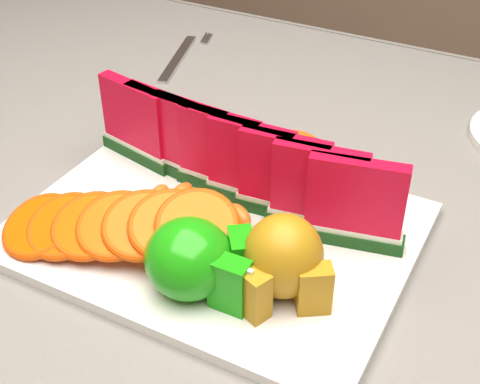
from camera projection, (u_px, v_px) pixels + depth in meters
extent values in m
cube|color=#4E321E|center=(255.00, 227.00, 0.75)|extent=(1.40, 0.90, 0.03)
cube|color=#4E321E|center=(77.00, 176.00, 1.49)|extent=(0.06, 0.06, 0.72)
cube|color=slate|center=(255.00, 213.00, 0.74)|extent=(1.52, 1.02, 0.01)
cube|color=slate|center=(387.00, 97.00, 1.16)|extent=(1.52, 0.01, 0.20)
cube|color=silver|center=(215.00, 230.00, 0.70)|extent=(0.40, 0.30, 0.01)
ellipsoid|color=#23831E|center=(189.00, 258.00, 0.60)|extent=(0.11, 0.11, 0.08)
cube|color=#23831E|center=(230.00, 285.00, 0.59)|extent=(0.04, 0.02, 0.06)
cube|color=beige|center=(236.00, 287.00, 0.59)|extent=(0.03, 0.00, 0.05)
cube|color=#23831E|center=(241.00, 259.00, 0.62)|extent=(0.04, 0.04, 0.06)
cube|color=beige|center=(247.00, 261.00, 0.61)|extent=(0.02, 0.03, 0.05)
ellipsoid|color=#97740B|center=(283.00, 256.00, 0.60)|extent=(0.07, 0.07, 0.08)
cube|color=#97740B|center=(253.00, 293.00, 0.58)|extent=(0.04, 0.03, 0.05)
cube|color=#97740B|center=(314.00, 289.00, 0.59)|extent=(0.04, 0.03, 0.05)
cube|color=silver|center=(178.00, 59.00, 1.05)|extent=(0.06, 0.17, 0.00)
cube|color=silver|center=(204.00, 38.00, 1.12)|extent=(0.01, 0.04, 0.00)
cube|color=silver|center=(207.00, 39.00, 1.12)|extent=(0.01, 0.04, 0.00)
cube|color=silver|center=(209.00, 39.00, 1.11)|extent=(0.01, 0.04, 0.00)
cube|color=#103712|center=(138.00, 152.00, 0.80)|extent=(0.11, 0.04, 0.01)
cube|color=silver|center=(138.00, 145.00, 0.79)|extent=(0.10, 0.04, 0.01)
cube|color=red|center=(134.00, 114.00, 0.77)|extent=(0.10, 0.04, 0.08)
cube|color=#103712|center=(164.00, 163.00, 0.78)|extent=(0.11, 0.04, 0.01)
cube|color=silver|center=(164.00, 156.00, 0.77)|extent=(0.10, 0.03, 0.01)
cube|color=red|center=(161.00, 124.00, 0.75)|extent=(0.10, 0.03, 0.08)
cube|color=#103712|center=(192.00, 174.00, 0.76)|extent=(0.11, 0.03, 0.01)
cube|color=silver|center=(191.00, 166.00, 0.76)|extent=(0.10, 0.03, 0.01)
cube|color=red|center=(190.00, 135.00, 0.73)|extent=(0.10, 0.02, 0.08)
cube|color=#103712|center=(221.00, 185.00, 0.74)|extent=(0.11, 0.02, 0.01)
cube|color=silver|center=(220.00, 178.00, 0.74)|extent=(0.10, 0.02, 0.01)
cube|color=red|center=(220.00, 145.00, 0.71)|extent=(0.10, 0.02, 0.08)
cube|color=#103712|center=(251.00, 197.00, 0.73)|extent=(0.11, 0.02, 0.01)
cube|color=silver|center=(251.00, 190.00, 0.72)|extent=(0.10, 0.02, 0.01)
cube|color=red|center=(251.00, 157.00, 0.69)|extent=(0.10, 0.02, 0.08)
cube|color=#103712|center=(282.00, 210.00, 0.71)|extent=(0.11, 0.03, 0.01)
cube|color=silver|center=(283.00, 202.00, 0.70)|extent=(0.10, 0.03, 0.01)
cube|color=red|center=(284.00, 169.00, 0.68)|extent=(0.10, 0.02, 0.08)
cube|color=#103712|center=(316.00, 223.00, 0.69)|extent=(0.11, 0.04, 0.01)
cube|color=silver|center=(316.00, 215.00, 0.68)|extent=(0.10, 0.03, 0.01)
cube|color=red|center=(319.00, 182.00, 0.66)|extent=(0.10, 0.03, 0.08)
cube|color=#103712|center=(351.00, 237.00, 0.67)|extent=(0.11, 0.04, 0.01)
cube|color=silver|center=(352.00, 229.00, 0.66)|extent=(0.10, 0.04, 0.01)
cube|color=red|center=(356.00, 195.00, 0.64)|extent=(0.10, 0.04, 0.08)
cylinder|color=red|center=(40.00, 226.00, 0.67)|extent=(0.09, 0.08, 0.03)
torus|color=#D14417|center=(40.00, 226.00, 0.67)|extent=(0.10, 0.10, 0.04)
cylinder|color=red|center=(65.00, 226.00, 0.66)|extent=(0.08, 0.08, 0.03)
torus|color=#D14417|center=(65.00, 226.00, 0.66)|extent=(0.09, 0.09, 0.04)
cylinder|color=red|center=(90.00, 225.00, 0.66)|extent=(0.08, 0.07, 0.03)
torus|color=#D14417|center=(90.00, 225.00, 0.66)|extent=(0.08, 0.08, 0.04)
cylinder|color=red|center=(116.00, 225.00, 0.65)|extent=(0.08, 0.08, 0.03)
torus|color=#D14417|center=(116.00, 225.00, 0.65)|extent=(0.09, 0.09, 0.04)
cylinder|color=red|center=(142.00, 225.00, 0.64)|extent=(0.09, 0.09, 0.03)
torus|color=#D14417|center=(142.00, 225.00, 0.64)|extent=(0.10, 0.10, 0.04)
cylinder|color=red|center=(169.00, 225.00, 0.64)|extent=(0.09, 0.09, 0.03)
torus|color=#D14417|center=(169.00, 225.00, 0.64)|extent=(0.11, 0.11, 0.04)
cylinder|color=red|center=(197.00, 224.00, 0.63)|extent=(0.10, 0.10, 0.03)
torus|color=#D14417|center=(197.00, 224.00, 0.63)|extent=(0.11, 0.11, 0.04)
cylinder|color=red|center=(184.00, 134.00, 0.82)|extent=(0.07, 0.07, 0.03)
torus|color=#D14417|center=(184.00, 134.00, 0.82)|extent=(0.08, 0.08, 0.03)
cylinder|color=red|center=(218.00, 141.00, 0.80)|extent=(0.08, 0.08, 0.03)
torus|color=#D14417|center=(218.00, 141.00, 0.80)|extent=(0.09, 0.09, 0.03)
cylinder|color=red|center=(253.00, 149.00, 0.78)|extent=(0.09, 0.09, 0.03)
torus|color=#D14417|center=(253.00, 149.00, 0.78)|extent=(0.10, 0.10, 0.03)
cylinder|color=red|center=(291.00, 157.00, 0.76)|extent=(0.09, 0.09, 0.03)
torus|color=#D14417|center=(291.00, 157.00, 0.76)|extent=(0.10, 0.10, 0.03)
ellipsoid|color=#CF3703|center=(159.00, 197.00, 0.72)|extent=(0.02, 0.04, 0.02)
ellipsoid|color=#CF3703|center=(182.00, 194.00, 0.72)|extent=(0.02, 0.04, 0.02)
ellipsoid|color=#CF3703|center=(185.00, 205.00, 0.71)|extent=(0.04, 0.03, 0.02)
ellipsoid|color=#CF3703|center=(212.00, 215.00, 0.69)|extent=(0.02, 0.04, 0.02)
ellipsoid|color=#CF3703|center=(232.00, 219.00, 0.69)|extent=(0.03, 0.04, 0.02)
ellipsoid|color=#CF3703|center=(239.00, 216.00, 0.69)|extent=(0.04, 0.03, 0.02)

